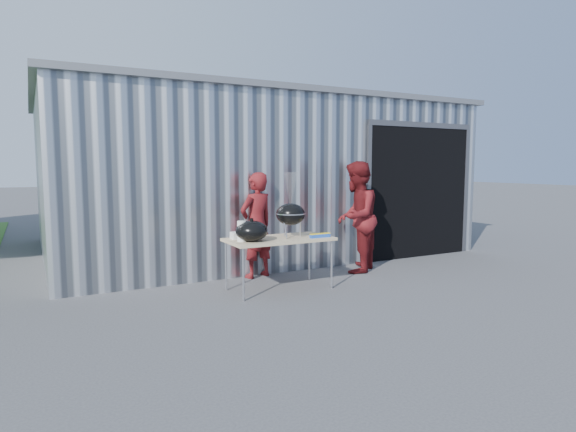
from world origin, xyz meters
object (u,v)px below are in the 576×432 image
folding_table (279,241)px  person_cook (257,225)px  kettle_grill (291,208)px  person_bystander (356,217)px

folding_table → person_cook: (0.04, 0.87, 0.13)m
kettle_grill → person_bystander: size_ratio=0.50×
kettle_grill → person_cook: 0.97m
folding_table → person_cook: person_cook is taller
folding_table → person_cook: size_ratio=0.90×
folding_table → kettle_grill: bearing=-11.9°
kettle_grill → person_cook: bearing=97.8°
kettle_grill → person_cook: (-0.12, 0.90, -0.34)m
person_cook → kettle_grill: bearing=82.0°
person_bystander → kettle_grill: bearing=-23.1°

